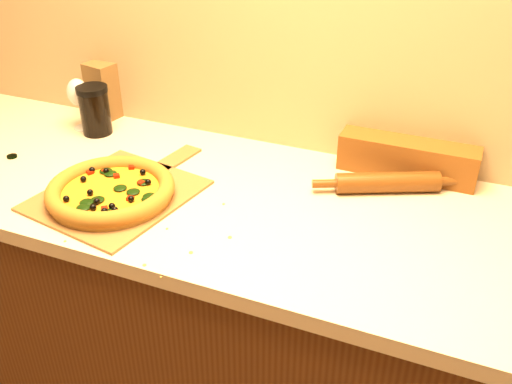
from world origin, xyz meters
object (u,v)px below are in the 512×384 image
(pizza_peel, at_px, (121,193))
(rolling_pin, at_px, (388,182))
(dark_jar, at_px, (95,110))
(pizza, at_px, (111,191))
(wine_glass, at_px, (78,94))

(pizza_peel, height_order, rolling_pin, rolling_pin)
(dark_jar, bearing_deg, pizza, -49.32)
(rolling_pin, distance_m, dark_jar, 0.90)
(wine_glass, relative_size, dark_jar, 1.07)
(pizza_peel, distance_m, dark_jar, 0.40)
(wine_glass, distance_m, dark_jar, 0.08)
(pizza_peel, distance_m, pizza, 0.04)
(pizza_peel, relative_size, pizza, 1.68)
(pizza_peel, relative_size, dark_jar, 3.53)
(pizza, distance_m, wine_glass, 0.48)
(pizza, bearing_deg, pizza_peel, 85.84)
(rolling_pin, xyz_separation_m, dark_jar, (-0.90, 0.01, 0.05))
(pizza, xyz_separation_m, wine_glass, (-0.34, 0.33, 0.09))
(wine_glass, height_order, dark_jar, wine_glass)
(pizza_peel, height_order, dark_jar, dark_jar)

